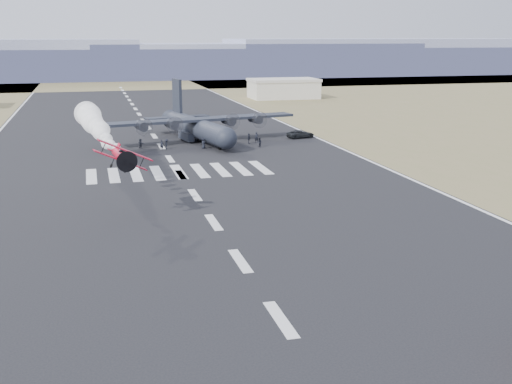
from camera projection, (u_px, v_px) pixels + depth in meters
name	position (u px, v px, depth m)	size (l,w,h in m)	color
ground	(281.00, 319.00, 43.58)	(500.00, 500.00, 0.00)	black
scrub_far	(117.00, 83.00, 259.74)	(500.00, 80.00, 0.00)	olive
runway_markings	(170.00, 159.00, 99.97)	(60.00, 260.00, 0.01)	silver
ridge_seg_d	(113.00, 63.00, 286.39)	(150.00, 50.00, 13.00)	#8389A6
ridge_seg_e	(254.00, 60.00, 302.06)	(150.00, 50.00, 15.00)	#8389A6
ridge_seg_f	(381.00, 56.00, 317.73)	(150.00, 50.00, 17.00)	#8389A6
ridge_seg_g	(495.00, 59.00, 334.12)	(150.00, 50.00, 13.00)	#8389A6
hangar_right	(284.00, 88.00, 195.10)	(20.50, 12.50, 5.90)	beige
aerobatic_biplane	(121.00, 156.00, 66.10)	(5.60, 5.47, 3.78)	red
smoke_trail	(92.00, 120.00, 92.09)	(5.20, 34.96, 3.81)	white
transport_aircraft	(196.00, 126.00, 116.63)	(36.37, 29.78, 10.54)	black
support_vehicle	(301.00, 134.00, 120.21)	(2.43, 5.28, 1.47)	black
crew_a	(162.00, 145.00, 107.75)	(0.60, 0.49, 1.65)	black
crew_b	(230.00, 143.00, 109.90)	(0.78, 0.48, 1.60)	black
crew_c	(167.00, 144.00, 108.57)	(1.07, 0.50, 1.66)	black
crew_d	(249.00, 138.00, 113.80)	(1.08, 0.55, 1.85)	black
crew_e	(203.00, 143.00, 108.92)	(0.87, 0.53, 1.78)	black
crew_f	(141.00, 144.00, 109.16)	(1.50, 0.48, 1.62)	black
crew_g	(257.00, 137.00, 114.96)	(0.68, 0.56, 1.88)	black
crew_h	(260.00, 142.00, 110.32)	(0.81, 0.50, 1.66)	black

